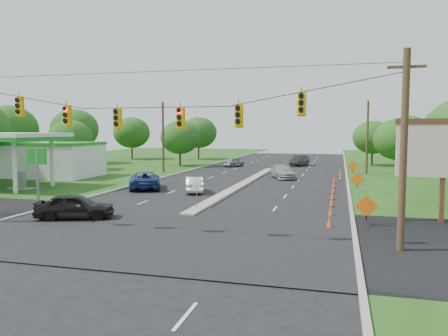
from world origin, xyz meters
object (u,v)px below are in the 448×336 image
(black_sedan, at_px, (75,206))
(blue_pickup, at_px, (145,180))
(gas_station, at_px, (37,156))
(white_sedan, at_px, (194,185))
(pylon_sign, at_px, (428,155))

(black_sedan, xyz_separation_m, blue_pickup, (-1.90, 13.99, 0.01))
(gas_station, relative_size, blue_pickup, 3.38)
(white_sedan, bearing_deg, pylon_sign, 134.73)
(pylon_sign, xyz_separation_m, white_sedan, (-17.32, 8.12, -3.32))
(black_sedan, xyz_separation_m, white_sedan, (3.32, 12.85, -0.11))
(gas_station, height_order, pylon_sign, pylon_sign)
(white_sedan, xyz_separation_m, blue_pickup, (-5.22, 1.14, 0.13))
(white_sedan, bearing_deg, blue_pickup, -32.48)
(pylon_sign, height_order, blue_pickup, pylon_sign)
(black_sedan, bearing_deg, gas_station, 22.23)
(black_sedan, distance_m, blue_pickup, 14.12)
(black_sedan, bearing_deg, pylon_sign, -97.55)
(gas_station, xyz_separation_m, black_sedan, (17.31, -18.77, -1.78))
(gas_station, height_order, white_sedan, gas_station)
(pylon_sign, relative_size, blue_pickup, 1.05)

